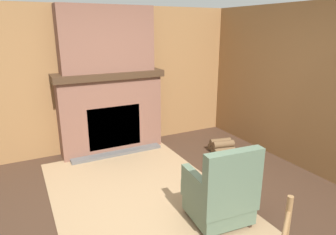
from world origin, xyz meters
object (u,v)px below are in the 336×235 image
Objects in this scene: firewood_stack at (222,146)px; armchair at (221,194)px; storage_case at (137,65)px; oil_lamp_vase at (91,66)px.

armchair is at bearing -37.62° from firewood_stack.
firewood_stack is at bearing -32.51° from armchair.
firewood_stack is 1.64× the size of storage_case.
storage_case is (-1.01, -1.15, 1.36)m from firewood_stack.
oil_lamp_vase reaches higher than firewood_stack.
armchair is at bearing 15.18° from oil_lamp_vase.
storage_case reaches higher than firewood_stack.
oil_lamp_vase is 0.80m from storage_case.
oil_lamp_vase reaches higher than storage_case.
oil_lamp_vase reaches higher than armchair.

